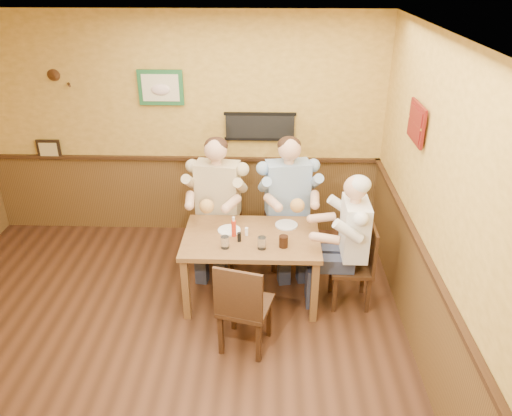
{
  "coord_description": "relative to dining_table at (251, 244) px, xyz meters",
  "views": [
    {
      "loc": [
        1.12,
        -3.43,
        3.33
      ],
      "look_at": [
        0.98,
        0.95,
        1.1
      ],
      "focal_mm": 35.0,
      "sensor_mm": 36.0,
      "label": 1
    }
  ],
  "objects": [
    {
      "name": "dining_table",
      "position": [
        0.0,
        0.0,
        0.0
      ],
      "size": [
        1.4,
        0.9,
        0.75
      ],
      "color": "brown",
      "rests_on": "ground"
    },
    {
      "name": "room",
      "position": [
        -0.8,
        -0.83,
        1.03
      ],
      "size": [
        5.02,
        5.03,
        2.81
      ],
      "color": "#321B0F",
      "rests_on": "ground"
    },
    {
      "name": "water_glass_left",
      "position": [
        -0.25,
        -0.24,
        0.15
      ],
      "size": [
        0.1,
        0.1,
        0.13
      ],
      "primitive_type": "cylinder",
      "rotation": [
        0.0,
        0.0,
        0.27
      ],
      "color": "white",
      "rests_on": "dining_table"
    },
    {
      "name": "diner_tan_shirt",
      "position": [
        -0.4,
        0.66,
        0.05
      ],
      "size": [
        0.74,
        0.74,
        1.42
      ],
      "primitive_type": null,
      "rotation": [
        0.0,
        0.0,
        -0.14
      ],
      "color": "beige",
      "rests_on": "ground"
    },
    {
      "name": "chair_back_right",
      "position": [
        0.38,
        0.7,
        -0.16
      ],
      "size": [
        0.54,
        0.54,
        1.0
      ],
      "primitive_type": null,
      "rotation": [
        0.0,
        0.0,
        0.19
      ],
      "color": "#3B2413",
      "rests_on": "ground"
    },
    {
      "name": "pepper_shaker",
      "position": [
        -0.12,
        -0.11,
        0.14
      ],
      "size": [
        0.05,
        0.05,
        0.1
      ],
      "primitive_type": "cylinder",
      "rotation": [
        0.0,
        0.0,
        -0.39
      ],
      "color": "black",
      "rests_on": "dining_table"
    },
    {
      "name": "diner_blue_polo",
      "position": [
        0.38,
        0.7,
        0.05
      ],
      "size": [
        0.77,
        0.77,
        1.42
      ],
      "primitive_type": null,
      "rotation": [
        0.0,
        0.0,
        0.19
      ],
      "color": "#819EC1",
      "rests_on": "ground"
    },
    {
      "name": "cola_tumbler",
      "position": [
        0.33,
        -0.2,
        0.15
      ],
      "size": [
        0.12,
        0.12,
        0.12
      ],
      "primitive_type": "cylinder",
      "rotation": [
        0.0,
        0.0,
        0.42
      ],
      "color": "black",
      "rests_on": "dining_table"
    },
    {
      "name": "chair_right_end",
      "position": [
        1.04,
        -0.07,
        -0.2
      ],
      "size": [
        0.43,
        0.43,
        0.92
      ],
      "primitive_type": null,
      "rotation": [
        0.0,
        0.0,
        -1.57
      ],
      "color": "#3B2413",
      "rests_on": "ground"
    },
    {
      "name": "chair_near_side",
      "position": [
        -0.03,
        -0.76,
        -0.18
      ],
      "size": [
        0.54,
        0.54,
        0.96
      ],
      "primitive_type": null,
      "rotation": [
        0.0,
        0.0,
        2.88
      ],
      "color": "#3B2413",
      "rests_on": "ground"
    },
    {
      "name": "plate_far_left",
      "position": [
        -0.24,
        0.1,
        0.1
      ],
      "size": [
        0.24,
        0.24,
        0.02
      ],
      "primitive_type": "cylinder",
      "rotation": [
        0.0,
        0.0,
        -0.02
      ],
      "color": "white",
      "rests_on": "dining_table"
    },
    {
      "name": "hot_sauce_bottle",
      "position": [
        -0.18,
        -0.0,
        0.19
      ],
      "size": [
        0.06,
        0.06,
        0.2
      ],
      "primitive_type": "cylinder",
      "rotation": [
        0.0,
        0.0,
        0.25
      ],
      "color": "red",
      "rests_on": "dining_table"
    },
    {
      "name": "plate_far_right",
      "position": [
        0.37,
        0.23,
        0.1
      ],
      "size": [
        0.31,
        0.31,
        0.02
      ],
      "primitive_type": "cylinder",
      "rotation": [
        0.0,
        0.0,
        -0.37
      ],
      "color": "silver",
      "rests_on": "dining_table"
    },
    {
      "name": "chair_back_left",
      "position": [
        -0.4,
        0.66,
        -0.16
      ],
      "size": [
        0.52,
        0.52,
        0.99
      ],
      "primitive_type": null,
      "rotation": [
        0.0,
        0.0,
        -0.14
      ],
      "color": "#3B2413",
      "rests_on": "ground"
    },
    {
      "name": "diner_white_elder",
      "position": [
        1.04,
        -0.07,
        -0.0
      ],
      "size": [
        0.61,
        0.61,
        1.31
      ],
      "primitive_type": null,
      "rotation": [
        0.0,
        0.0,
        -1.57
      ],
      "color": "silver",
      "rests_on": "ground"
    },
    {
      "name": "salt_shaker",
      "position": [
        -0.05,
        0.02,
        0.13
      ],
      "size": [
        0.04,
        0.04,
        0.09
      ],
      "primitive_type": "cylinder",
      "rotation": [
        0.0,
        0.0,
        0.31
      ],
      "color": "white",
      "rests_on": "dining_table"
    },
    {
      "name": "water_glass_mid",
      "position": [
        0.11,
        -0.24,
        0.16
      ],
      "size": [
        0.09,
        0.09,
        0.13
      ],
      "primitive_type": "cylinder",
      "rotation": [
        0.0,
        0.0,
        -0.06
      ],
      "color": "silver",
      "rests_on": "dining_table"
    }
  ]
}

